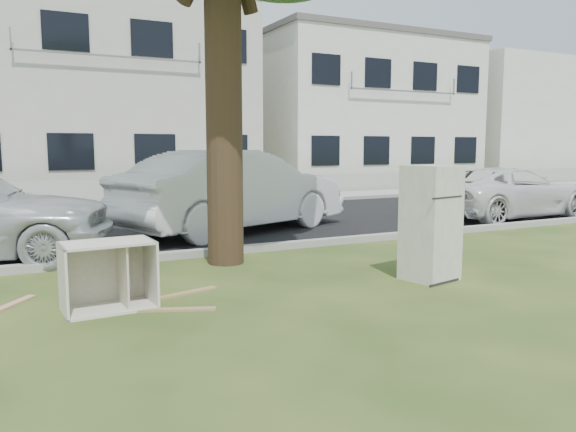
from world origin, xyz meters
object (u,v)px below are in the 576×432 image
fridge (431,223)px  car_center (235,191)px  cabinet (108,276)px  car_right (508,193)px

fridge → car_center: bearing=86.2°
fridge → cabinet: bearing=160.9°
car_center → car_right: car_center is taller
car_center → car_right: bearing=-118.5°
cabinet → car_center: 5.73m
car_right → cabinet: bearing=106.9°
cabinet → fridge: bearing=-9.8°
fridge → car_right: 7.48m
fridge → car_center: car_center is taller
cabinet → car_right: car_right is taller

